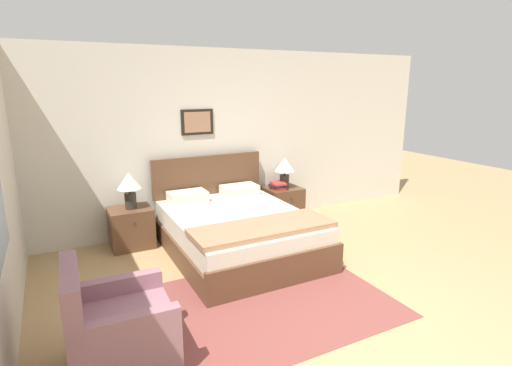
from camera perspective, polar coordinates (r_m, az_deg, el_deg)
name	(u,v)px	position (r m, az deg, el deg)	size (l,w,h in m)	color
ground_plane	(357,334)	(3.80, 14.21, -20.17)	(16.00, 16.00, 0.00)	tan
wall_back	(217,140)	(5.95, -5.61, 6.13)	(7.59, 0.09, 2.60)	beige
area_rug_main	(274,301)	(4.15, 2.56, -16.49)	(2.21, 1.75, 0.01)	brown
bed	(237,231)	(5.11, -2.69, -6.82)	(1.64, 2.12, 1.10)	brown
armchair	(117,332)	(3.36, -19.23, -19.44)	(0.77, 0.73, 0.87)	#8E606B
nightstand_near_window	(131,228)	(5.55, -17.39, -6.09)	(0.54, 0.49, 0.53)	brown
nightstand_by_door	(283,204)	(6.32, 3.88, -3.01)	(0.54, 0.49, 0.53)	brown
table_lamp_near_window	(129,184)	(5.37, -17.65, -0.17)	(0.31, 0.31, 0.48)	#2D2823
table_lamp_by_door	(285,167)	(6.17, 4.11, 2.23)	(0.31, 0.31, 0.48)	#2D2823
book_thick_bottom	(278,188)	(6.14, 3.17, -0.73)	(0.20, 0.24, 0.04)	#B7332D
book_hardcover_middle	(278,185)	(6.13, 3.17, -0.35)	(0.25, 0.25, 0.04)	#232328
book_novel_upper	(278,183)	(6.12, 3.18, -0.03)	(0.23, 0.27, 0.03)	#B7332D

